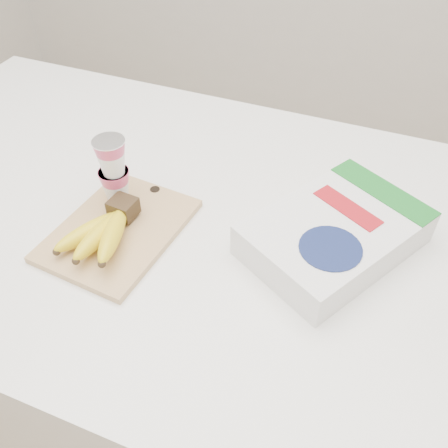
# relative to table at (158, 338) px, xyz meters

# --- Properties ---
(room) EXTENTS (4.00, 4.00, 4.00)m
(room) POSITION_rel_table_xyz_m (0.00, 0.00, 0.85)
(room) COLOR tan
(room) RESTS_ON ground
(table) EXTENTS (1.33, 0.89, 1.00)m
(table) POSITION_rel_table_xyz_m (0.00, 0.00, 0.00)
(table) COLOR white
(table) RESTS_ON ground
(cutting_board) EXTENTS (0.23, 0.30, 0.01)m
(cutting_board) POSITION_rel_table_xyz_m (0.02, -0.10, 0.51)
(cutting_board) COLOR tan
(cutting_board) RESTS_ON table
(bananas) EXTENTS (0.13, 0.18, 0.06)m
(bananas) POSITION_rel_table_xyz_m (0.01, -0.13, 0.54)
(bananas) COLOR #382816
(bananas) RESTS_ON cutting_board
(yogurt_stack) EXTENTS (0.06, 0.06, 0.14)m
(yogurt_stack) POSITION_rel_table_xyz_m (-0.02, -0.03, 0.59)
(yogurt_stack) COLOR white
(yogurt_stack) RESTS_ON cutting_board
(cereal_box) EXTENTS (0.33, 0.37, 0.07)m
(cereal_box) POSITION_rel_table_xyz_m (0.40, 0.02, 0.53)
(cereal_box) COLOR white
(cereal_box) RESTS_ON table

